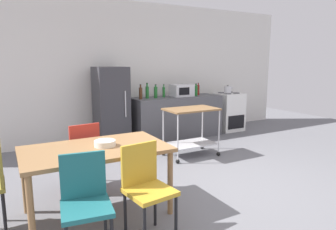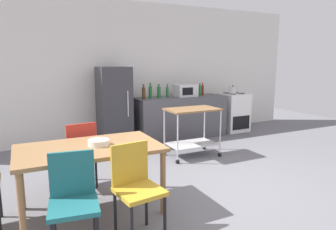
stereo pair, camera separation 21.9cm
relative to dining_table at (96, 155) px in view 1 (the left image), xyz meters
name	(u,v)px [view 1 (the left image)]	position (x,y,z in m)	size (l,w,h in m)	color
ground_plane	(218,187)	(1.59, -0.10, -0.67)	(12.00, 12.00, 0.00)	slate
back_wall	(127,71)	(1.59, 3.10, 0.78)	(8.40, 0.12, 2.90)	silver
kitchen_counter	(177,117)	(2.49, 2.50, -0.22)	(2.00, 0.64, 0.90)	#4C4C51
dining_table	(96,155)	(0.00, 0.00, 0.00)	(1.50, 0.90, 0.75)	olive
chair_mustard	(146,185)	(0.28, -0.66, -0.15)	(0.45, 0.45, 0.89)	gold
chair_teal	(85,200)	(-0.29, -0.69, -0.15)	(0.45, 0.45, 0.89)	#1E666B
chair_red	(82,151)	(0.01, 0.69, -0.15)	(0.45, 0.45, 0.89)	#B72D23
stove_oven	(228,112)	(3.94, 2.52, -0.22)	(0.60, 0.61, 0.92)	white
refrigerator	(111,107)	(1.04, 2.60, 0.10)	(0.60, 0.63, 1.55)	#333338
kitchen_cart	(191,124)	(2.02, 1.24, -0.10)	(0.91, 0.57, 0.85)	brown
bottle_soda	(141,93)	(1.62, 2.48, 0.36)	(0.07, 0.07, 0.30)	#4C2D19
bottle_wine	(147,92)	(1.79, 2.54, 0.36)	(0.07, 0.07, 0.32)	#1E6628
bottle_olive_oil	(156,92)	(1.97, 2.51, 0.35)	(0.07, 0.07, 0.28)	#1E6628
bottle_sparkling_water	(164,92)	(2.19, 2.55, 0.34)	(0.06, 0.06, 0.28)	#1E6628
microwave	(182,90)	(2.60, 2.49, 0.36)	(0.46, 0.35, 0.26)	silver
bottle_hot_sauce	(196,91)	(2.93, 2.43, 0.35)	(0.08, 0.08, 0.27)	#1E6628
bottle_sesame_oil	(198,90)	(3.07, 2.55, 0.35)	(0.06, 0.06, 0.28)	maroon
fruit_bowl	(105,143)	(0.10, 0.00, 0.11)	(0.23, 0.23, 0.06)	white
kettle	(228,90)	(3.82, 2.42, 0.33)	(0.24, 0.17, 0.19)	silver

